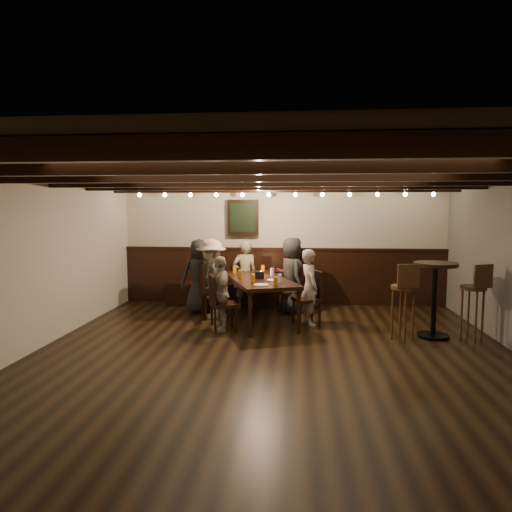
# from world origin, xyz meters

# --- Properties ---
(room) EXTENTS (7.00, 7.00, 7.00)m
(room) POSITION_xyz_m (-0.29, 2.21, 1.07)
(room) COLOR black
(room) RESTS_ON ground
(dining_table) EXTENTS (1.52, 2.17, 0.75)m
(dining_table) POSITION_xyz_m (-0.35, 1.95, 0.68)
(dining_table) COLOR black
(dining_table) RESTS_ON floor
(chair_left_near) EXTENTS (0.57, 0.57, 0.98)m
(chair_left_near) POSITION_xyz_m (-1.19, 2.12, 0.30)
(chair_left_near) COLOR black
(chair_left_near) RESTS_ON floor
(chair_left_far) EXTENTS (0.52, 0.52, 0.89)m
(chair_left_far) POSITION_xyz_m (-0.88, 1.28, 0.27)
(chair_left_far) COLOR black
(chair_left_far) RESTS_ON floor
(chair_right_near) EXTENTS (0.50, 0.50, 0.85)m
(chair_right_near) POSITION_xyz_m (0.17, 2.61, 0.26)
(chair_right_near) COLOR black
(chair_right_near) RESTS_ON floor
(chair_right_far) EXTENTS (0.53, 0.53, 0.91)m
(chair_right_far) POSITION_xyz_m (0.47, 1.77, 0.28)
(chair_right_far) COLOR black
(chair_right_far) RESTS_ON floor
(person_bench_left) EXTENTS (0.78, 0.64, 1.38)m
(person_bench_left) POSITION_xyz_m (-1.51, 2.48, 0.69)
(person_bench_left) COLOR black
(person_bench_left) RESTS_ON floor
(person_bench_centre) EXTENTS (0.56, 0.46, 1.32)m
(person_bench_centre) POSITION_xyz_m (-0.71, 2.93, 0.66)
(person_bench_centre) COLOR gray
(person_bench_centre) RESTS_ON floor
(person_bench_right) EXTENTS (0.79, 0.70, 1.35)m
(person_bench_right) POSITION_xyz_m (0.18, 3.10, 0.68)
(person_bench_right) COLOR #4F1B23
(person_bench_right) RESTS_ON floor
(person_left_near) EXTENTS (0.80, 1.03, 1.41)m
(person_left_near) POSITION_xyz_m (-1.21, 2.11, 0.70)
(person_left_near) COLOR #A49C8A
(person_left_near) RESTS_ON floor
(person_left_far) EXTENTS (0.51, 0.76, 1.19)m
(person_left_far) POSITION_xyz_m (-0.91, 1.27, 0.60)
(person_left_far) COLOR gray
(person_left_far) RESTS_ON floor
(person_right_near) EXTENTS (0.65, 0.80, 1.40)m
(person_right_near) POSITION_xyz_m (0.20, 2.63, 0.70)
(person_right_near) COLOR #232426
(person_right_near) RESTS_ON floor
(person_right_far) EXTENTS (0.44, 0.54, 1.27)m
(person_right_far) POSITION_xyz_m (0.50, 1.78, 0.63)
(person_right_far) COLOR #9F8F86
(person_right_far) RESTS_ON floor
(pint_a) EXTENTS (0.07, 0.07, 0.14)m
(pint_a) POSITION_xyz_m (-0.86, 2.51, 0.82)
(pint_a) COLOR #BF7219
(pint_a) RESTS_ON dining_table
(pint_b) EXTENTS (0.07, 0.07, 0.14)m
(pint_b) POSITION_xyz_m (-0.34, 2.64, 0.82)
(pint_b) COLOR #BF7219
(pint_b) RESTS_ON dining_table
(pint_c) EXTENTS (0.07, 0.07, 0.14)m
(pint_c) POSITION_xyz_m (-0.67, 1.94, 0.82)
(pint_c) COLOR #BF7219
(pint_c) RESTS_ON dining_table
(pint_d) EXTENTS (0.07, 0.07, 0.14)m
(pint_d) POSITION_xyz_m (-0.14, 2.24, 0.82)
(pint_d) COLOR silver
(pint_d) RESTS_ON dining_table
(pint_e) EXTENTS (0.07, 0.07, 0.14)m
(pint_e) POSITION_xyz_m (-0.41, 1.45, 0.82)
(pint_e) COLOR #BF7219
(pint_e) RESTS_ON dining_table
(pint_f) EXTENTS (0.07, 0.07, 0.14)m
(pint_f) POSITION_xyz_m (0.02, 1.50, 0.82)
(pint_f) COLOR silver
(pint_f) RESTS_ON dining_table
(pint_g) EXTENTS (0.07, 0.07, 0.14)m
(pint_g) POSITION_xyz_m (-0.03, 1.21, 0.82)
(pint_g) COLOR #BF7219
(pint_g) RESTS_ON dining_table
(plate_near) EXTENTS (0.24, 0.24, 0.01)m
(plate_near) POSITION_xyz_m (-0.26, 1.24, 0.75)
(plate_near) COLOR white
(plate_near) RESTS_ON dining_table
(plate_far) EXTENTS (0.24, 0.24, 0.01)m
(plate_far) POSITION_xyz_m (-0.08, 1.73, 0.75)
(plate_far) COLOR white
(plate_far) RESTS_ON dining_table
(condiment_caddy) EXTENTS (0.15, 0.10, 0.12)m
(condiment_caddy) POSITION_xyz_m (-0.34, 1.90, 0.81)
(condiment_caddy) COLOR black
(condiment_caddy) RESTS_ON dining_table
(candle) EXTENTS (0.05, 0.05, 0.05)m
(candle) POSITION_xyz_m (-0.34, 2.27, 0.77)
(candle) COLOR beige
(candle) RESTS_ON dining_table
(high_top_table) EXTENTS (0.64, 0.64, 1.13)m
(high_top_table) POSITION_xyz_m (2.35, 1.20, 0.74)
(high_top_table) COLOR black
(high_top_table) RESTS_ON floor
(bar_stool_left) EXTENTS (0.37, 0.39, 1.15)m
(bar_stool_left) POSITION_xyz_m (1.85, 1.00, 0.43)
(bar_stool_left) COLOR #3D2613
(bar_stool_left) RESTS_ON floor
(bar_stool_right) EXTENTS (0.40, 0.42, 1.15)m
(bar_stool_right) POSITION_xyz_m (2.85, 1.05, 0.43)
(bar_stool_right) COLOR #3D2613
(bar_stool_right) RESTS_ON floor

